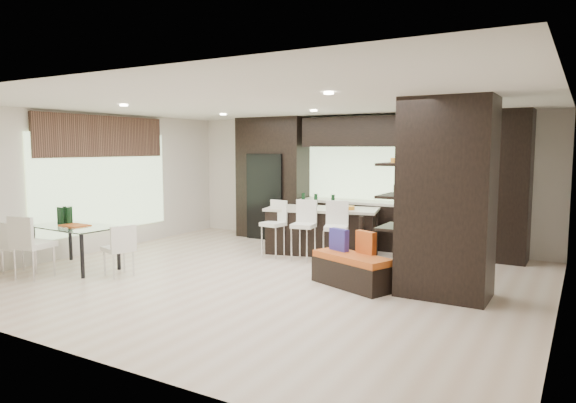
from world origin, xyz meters
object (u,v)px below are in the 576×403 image
Objects in this scene: floor_vase at (422,250)px; chair_near at (34,249)px; stool_right at (336,239)px; bench at (352,271)px; stool_mid at (303,236)px; chair_end at (119,252)px; stool_left at (273,234)px; chair_far at (18,250)px; dining_table at (76,247)px; kitchen_island at (322,231)px.

floor_vase reaches higher than chair_near.
bench is (0.81, -1.18, -0.21)m from stool_right.
stool_mid is 1.15× the size of chair_end.
stool_mid is 0.65m from stool_right.
stool_left is at bearing 169.84° from stool_mid.
chair_end is at bearing -156.71° from stool_right.
chair_far reaches higher than chair_end.
bench is (1.45, -1.19, -0.20)m from stool_mid.
dining_table is at bearing 106.42° from chair_end.
chair_near reaches higher than chair_end.
dining_table is (-5.45, -1.44, -0.26)m from floor_vase.
chair_near reaches higher than stool_left.
chair_near is (-3.02, -3.97, 0.02)m from kitchen_island.
chair_far is (-5.92, -2.16, -0.22)m from floor_vase.
kitchen_island is at bearing 80.41° from stool_mid.
dining_table is at bearing -147.37° from kitchen_island.
chair_far reaches higher than bench.
dining_table is 0.86m from chair_far.
stool_mid is 1.89m from bench.
chair_end is at bearing 27.25° from chair_far.
floor_vase is 1.35× the size of chair_near.
stool_mid is 0.98× the size of stool_right.
chair_end is at bearing 28.13° from chair_near.
chair_end is (-1.98, -3.22, -0.06)m from kitchen_island.
stool_left is 1.07× the size of chair_far.
chair_near is at bearing -133.85° from bench.
chair_end is at bearing -161.87° from floor_vase.
floor_vase is 6.30m from chair_far.
stool_left is at bearing 172.09° from bench.
floor_vase is at bearing -50.31° from kitchen_island.
dining_table is (-3.02, -2.47, -0.08)m from stool_mid.
chair_near is at bearing -118.81° from stool_left.
stool_left is 0.65m from stool_mid.
stool_right reaches higher than dining_table.
chair_far is at bearing -162.30° from stool_right.
kitchen_island is 5.26m from chair_far.
bench is at bearing -75.59° from stool_right.
stool_right is 2.06m from floor_vase.
chair_far is (-4.14, -3.18, -0.05)m from stool_right.
kitchen_island is at bearing 143.87° from floor_vase.
stool_left is at bearing 159.68° from stool_right.
dining_table is (-3.02, -3.22, -0.08)m from kitchen_island.
kitchen_island is at bearing 148.64° from bench.
bench is 5.34m from chair_far.
stool_right is 0.72× the size of floor_vase.
chair_end is (-1.98, -2.47, -0.06)m from stool_mid.
bench is 3.67m from chair_end.
chair_end is at bearing -110.84° from stool_left.
chair_far is (-0.47, 0.03, -0.06)m from chair_near.
kitchen_island is 4.99m from chair_near.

